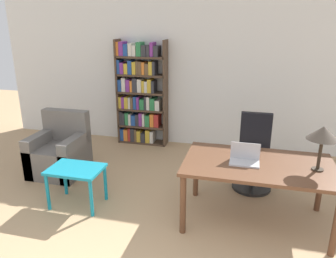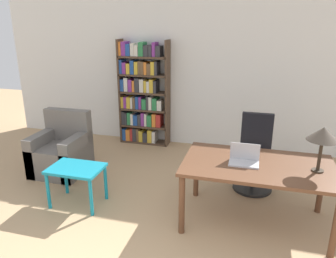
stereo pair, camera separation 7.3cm
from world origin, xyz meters
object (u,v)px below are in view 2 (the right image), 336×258
table_lamp (323,135)px  bookshelf (142,95)px  laptop (244,159)px  office_chair (255,157)px  side_table_blue (76,173)px  desk (257,171)px  armchair (62,153)px

table_lamp → bookshelf: bookshelf is taller
laptop → office_chair: 0.99m
side_table_blue → laptop: bearing=4.5°
desk → office_chair: bearing=92.2°
office_chair → side_table_blue: office_chair is taller
side_table_blue → bookshelf: bearing=88.8°
desk → office_chair: 0.92m
table_lamp → side_table_blue: table_lamp is taller
table_lamp → office_chair: table_lamp is taller
laptop → armchair: laptop is taller
table_lamp → side_table_blue: 2.93m
desk → side_table_blue: 2.24m
office_chair → bookshelf: bearing=148.7°
desk → office_chair: office_chair is taller
table_lamp → armchair: (-3.58, 0.65, -0.85)m
table_lamp → armchair: bearing=169.8°
bookshelf → office_chair: bearing=-31.3°
desk → table_lamp: size_ratio=3.39×
armchair → bookshelf: 1.87m
bookshelf → armchair: bearing=-116.6°
desk → laptop: 0.21m
office_chair → side_table_blue: 2.44m
table_lamp → office_chair: (-0.65, 0.92, -0.70)m
laptop → office_chair: bearing=82.5°
laptop → office_chair: size_ratio=0.31×
office_chair → armchair: 2.94m
table_lamp → office_chair: size_ratio=0.46×
office_chair → armchair: bearing=-174.6°
laptop → armchair: bearing=167.1°
laptop → armchair: (-2.80, 0.64, -0.49)m
laptop → side_table_blue: laptop is taller
desk → bookshelf: size_ratio=0.85×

